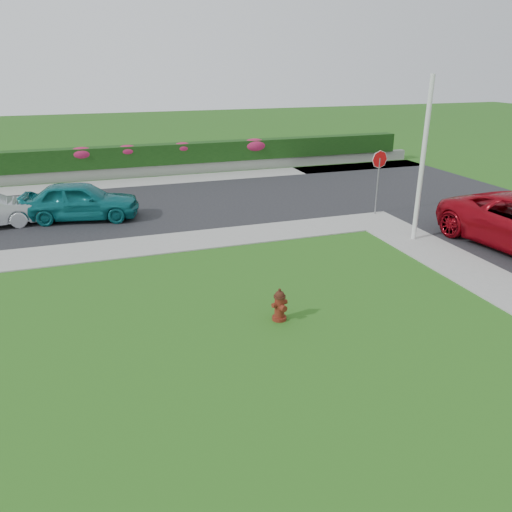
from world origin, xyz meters
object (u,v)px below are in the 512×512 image
object	(u,v)px
sedan_teal	(80,201)
utility_pole	(422,162)
fire_hydrant	(280,305)
stop_sign	(379,167)

from	to	relation	value
sedan_teal	utility_pole	world-z (taller)	utility_pole
fire_hydrant	utility_pole	xyz separation A→B (m)	(6.68, 4.02, 2.40)
fire_hydrant	stop_sign	world-z (taller)	stop_sign
sedan_teal	fire_hydrant	bearing A→B (deg)	-145.24
sedan_teal	stop_sign	bearing A→B (deg)	-93.57
fire_hydrant	utility_pole	size ratio (longest dim) A/B	0.15
stop_sign	utility_pole	bearing A→B (deg)	-79.69
utility_pole	sedan_teal	bearing A→B (deg)	150.60
sedan_teal	utility_pole	size ratio (longest dim) A/B	0.80
sedan_teal	utility_pole	distance (m)	12.97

